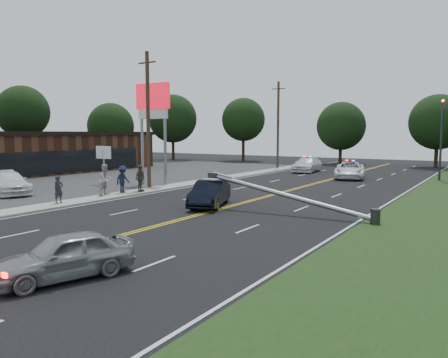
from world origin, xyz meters
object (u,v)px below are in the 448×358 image
Objects in this scene: bystander_b at (106,180)px; bystander_c at (123,179)px; utility_pole_far at (278,125)px; waiting_sedan at (64,256)px; crashed_sedan at (210,194)px; pylon_sign at (153,109)px; traffic_signal at (442,132)px; bystander_d at (140,178)px; parked_car at (8,183)px; emergency_a at (350,170)px; utility_pole_mid at (148,120)px; bystander_a at (59,189)px; small_sign at (104,156)px; fallen_streetlight at (295,197)px; emergency_b at (307,165)px.

bystander_c is at bearing -8.78° from bystander_b.
bystander_c is at bearing -88.84° from utility_pole_far.
crashed_sedan is at bearing 124.36° from waiting_sedan.
traffic_signal is at bearing 40.39° from pylon_sign.
traffic_signal reaches higher than bystander_d.
bystander_d is (7.32, 5.07, 0.29)m from parked_car.
bystander_d is (2.47, -4.19, -4.94)m from pylon_sign.
bystander_c is (-9.86, -18.66, 0.26)m from emergency_a.
bystander_c is (0.51, -3.18, -4.06)m from utility_pole_mid.
bystander_b reaches higher than waiting_sedan.
traffic_signal is 31.44m from bystander_a.
small_sign is 21.73m from emergency_a.
traffic_signal is at bearing -23.97° from parked_car.
bystander_d is at bearing -87.23° from utility_pole_far.
traffic_signal is 3.77× the size of bystander_d.
utility_pole_far reaches higher than traffic_signal.
small_sign is 0.80× the size of waiting_sedan.
emergency_a is 3.47× the size of bystander_a.
utility_pole_far is (0.00, 22.00, 0.00)m from utility_pole_mid.
pylon_sign is 6.94m from bystander_d.
utility_pole_far reaches higher than emergency_a.
bystander_d is (-16.33, -20.19, -3.15)m from traffic_signal.
bystander_a reaches higher than parked_car.
bystander_c is (5.31, -3.18, -1.31)m from small_sign.
fallen_streetlight is at bearing -70.00° from bystander_a.
bystander_b is at bearing -127.12° from traffic_signal.
bystander_d is at bearing -36.37° from bystander_c.
utility_pole_far is 30.62m from bystander_a.
traffic_signal reaches higher than waiting_sedan.
fallen_streetlight is at bearing 100.92° from waiting_sedan.
small_sign is 0.31× the size of utility_pole_far.
pylon_sign reaches higher than small_sign.
emergency_b is at bearing -22.97° from bystander_d.
emergency_a is 2.73× the size of bystander_b.
bystander_d is (-9.20, -17.67, 0.29)m from emergency_a.
bystander_c is (-11.17, 13.25, 0.36)m from waiting_sedan.
traffic_signal reaches higher than bystander_b.
bystander_c is at bearing 2.55° from bystander_a.
emergency_a reaches higher than waiting_sedan.
utility_pole_mid is at bearing -21.11° from parked_car.
fallen_streetlight is 13.47m from bystander_a.
bystander_b reaches higher than fallen_streetlight.
waiting_sedan is 17.34m from bystander_c.
bystander_a is 0.85× the size of bystander_d.
pylon_sign is 1.13× the size of traffic_signal.
crashed_sedan is 0.82× the size of emergency_b.
crashed_sedan is at bearing -99.09° from bystander_c.
parked_car is at bearing -101.87° from utility_pole_far.
fallen_streetlight is at bearing -96.25° from bystander_c.
emergency_a reaches higher than parked_car.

